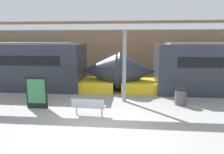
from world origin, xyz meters
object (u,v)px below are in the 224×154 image
Objects in this scene: trash_bin at (180,97)px; support_column_near at (124,67)px; train_right at (4,67)px; poster_board at (37,93)px; bench_near at (88,106)px.

trash_bin is 3.35m from support_column_near.
train_right is 9.04m from support_column_near.
support_column_near is (-2.97, 0.35, 1.51)m from trash_bin.
poster_board is at bearing -170.32° from trash_bin.
support_column_near reaches higher than poster_board.
trash_bin reaches higher than bench_near.
poster_board reaches higher than trash_bin.
bench_near is at bearing -155.22° from trash_bin.
trash_bin is at bearing 29.76° from bench_near.
train_right is 12.04m from trash_bin.
trash_bin is 0.22× the size of support_column_near.
poster_board is at bearing -43.48° from train_right.
support_column_near is at bearing 173.35° from trash_bin.
trash_bin is 7.36m from poster_board.
trash_bin is at bearing -6.65° from support_column_near.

